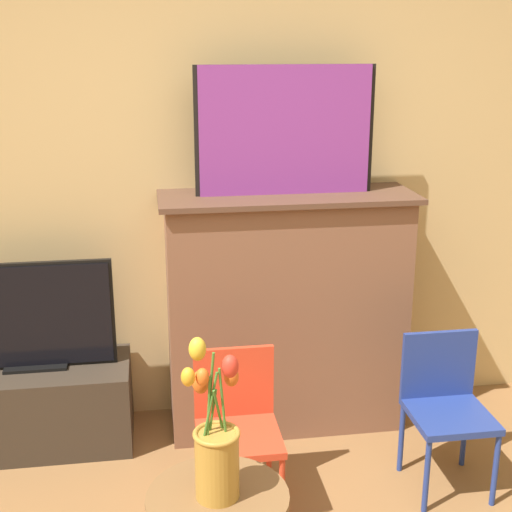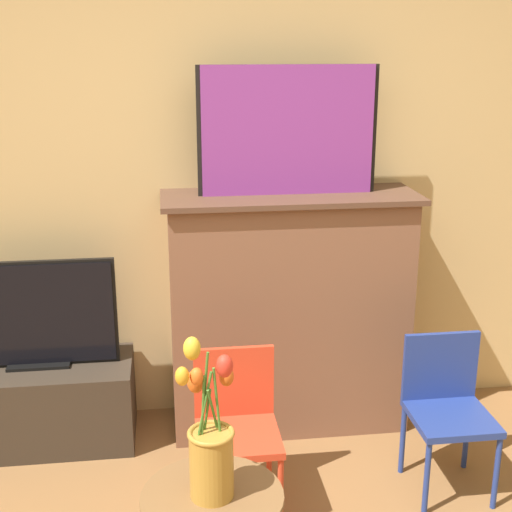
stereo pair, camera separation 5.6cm
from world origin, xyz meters
TOP-DOWN VIEW (x-y plane):
  - wall_back at (0.00, 2.13)m, footprint 8.00×0.06m
  - fireplace_mantel at (0.31, 1.90)m, footprint 1.21×0.43m
  - painting at (0.30, 1.91)m, footprint 0.83×0.03m
  - tv_stand at (-0.89, 1.87)m, footprint 0.86×0.43m
  - tv_monitor at (-0.89, 1.87)m, footprint 0.75×0.12m
  - chair_red at (-0.02, 1.25)m, footprint 0.33×0.33m
  - chair_blue at (0.90, 1.29)m, footprint 0.33×0.33m
  - vase_tulips at (-0.17, 0.55)m, footprint 0.18×0.18m

SIDE VIEW (x-z plane):
  - tv_stand at x=-0.89m, z-range 0.00..0.40m
  - chair_red at x=-0.02m, z-range 0.06..0.73m
  - chair_blue at x=0.90m, z-range 0.06..0.73m
  - fireplace_mantel at x=0.31m, z-range 0.01..1.21m
  - tv_monitor at x=-0.89m, z-range 0.39..0.91m
  - vase_tulips at x=-0.17m, z-range 0.47..0.98m
  - wall_back at x=0.00m, z-range 0.00..2.70m
  - painting at x=0.30m, z-range 1.19..1.78m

